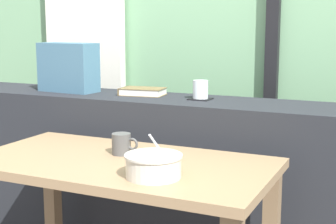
# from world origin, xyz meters

# --- Properties ---
(curtain_left_panel) EXTENTS (0.56, 0.06, 2.50)m
(curtain_left_panel) POSITION_xyz_m (-0.97, 1.06, 1.25)
(curtain_left_panel) COLOR silver
(curtain_left_panel) RESTS_ON ground
(window_divider_post) EXTENTS (0.07, 0.05, 2.60)m
(window_divider_post) POSITION_xyz_m (0.24, 1.09, 1.30)
(window_divider_post) COLOR black
(window_divider_post) RESTS_ON ground
(dark_console_ledge) EXTENTS (2.80, 0.40, 0.85)m
(dark_console_ledge) POSITION_xyz_m (0.00, 0.55, 0.43)
(dark_console_ledge) COLOR #23262B
(dark_console_ledge) RESTS_ON ground
(breakfast_table) EXTENTS (1.16, 0.61, 0.69)m
(breakfast_table) POSITION_xyz_m (-0.06, -0.06, 0.58)
(breakfast_table) COLOR #826849
(breakfast_table) RESTS_ON ground
(coaster_square) EXTENTS (0.10, 0.10, 0.00)m
(coaster_square) POSITION_xyz_m (0.02, 0.57, 0.85)
(coaster_square) COLOR black
(coaster_square) RESTS_ON dark_console_ledge
(juice_glass) EXTENTS (0.07, 0.07, 0.09)m
(juice_glass) POSITION_xyz_m (0.02, 0.57, 0.89)
(juice_glass) COLOR white
(juice_glass) RESTS_ON coaster_square
(closed_book) EXTENTS (0.24, 0.17, 0.04)m
(closed_book) POSITION_xyz_m (-0.30, 0.59, 0.87)
(closed_book) COLOR brown
(closed_book) RESTS_ON dark_console_ledge
(throw_pillow) EXTENTS (0.33, 0.17, 0.26)m
(throw_pillow) POSITION_xyz_m (-0.73, 0.55, 0.98)
(throw_pillow) COLOR #426B84
(throw_pillow) RESTS_ON dark_console_ledge
(soup_bowl) EXTENTS (0.20, 0.20, 0.16)m
(soup_bowl) POSITION_xyz_m (0.15, -0.20, 0.73)
(soup_bowl) COLOR beige
(soup_bowl) RESTS_ON breakfast_table
(ceramic_mug) EXTENTS (0.11, 0.08, 0.08)m
(ceramic_mug) POSITION_xyz_m (-0.10, 0.02, 0.74)
(ceramic_mug) COLOR #4C4C4C
(ceramic_mug) RESTS_ON breakfast_table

